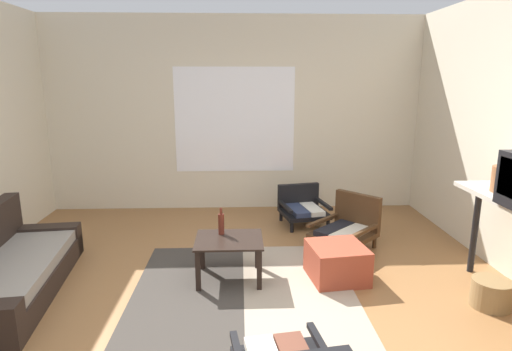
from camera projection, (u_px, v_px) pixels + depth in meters
name	position (u px, v px, depth m)	size (l,w,h in m)	color
ground_plane	(233.00, 321.00, 3.29)	(7.80, 7.80, 0.00)	olive
far_wall_with_window	(235.00, 115.00, 5.97)	(5.60, 0.13, 2.70)	beige
area_rug	(244.00, 289.00, 3.79)	(1.95, 1.90, 0.01)	#38332D
couch	(5.00, 272.00, 3.66)	(0.93, 1.88, 0.69)	black
coffee_table	(229.00, 247.00, 3.91)	(0.62, 0.53, 0.40)	black
armchair_by_window	(302.00, 207.00, 5.48)	(0.66, 0.64, 0.49)	black
armchair_corner	(348.00, 226.00, 4.71)	(0.84, 0.83, 0.58)	#472D19
ottoman_orange	(337.00, 262.00, 3.96)	(0.50, 0.50, 0.33)	#993D28
clay_vase	(506.00, 178.00, 3.57)	(0.22, 0.22, 0.32)	#935B38
glass_bottle	(221.00, 223.00, 4.00)	(0.06, 0.06, 0.26)	#5B2319
wicker_basket	(491.00, 293.00, 3.48)	(0.32, 0.32, 0.23)	olive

